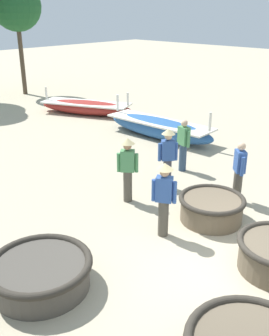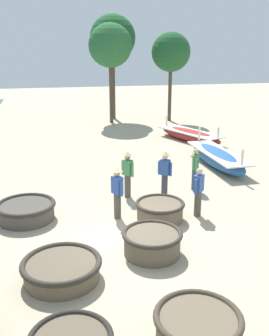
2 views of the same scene
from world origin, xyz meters
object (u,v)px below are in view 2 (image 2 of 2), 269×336
coracle_center (198,328)px  coracle_front_right (26,210)px  coracle_tilted (160,210)px  long_boat_blue_hull (217,158)px  tree_tall_back (110,46)px  fisherman_hauling (117,189)px  fisherman_with_hat (198,191)px  tree_right_mid (171,53)px  tree_leftmost (113,38)px  long_boat_red_hull (190,135)px  coracle_far_right (152,242)px  fisherman_by_coracle (128,171)px  fisherman_crouching (165,171)px  coracle_front_left (62,269)px  fisherman_standing_right (195,168)px

coracle_center → coracle_front_right: bearing=118.6°
coracle_tilted → long_boat_blue_hull: bearing=50.9°
tree_tall_back → fisherman_hauling: bearing=-97.9°
fisherman_with_hat → tree_right_mid: 16.35m
tree_leftmost → fisherman_hauling: bearing=-98.5°
long_boat_blue_hull → tree_right_mid: size_ratio=0.79×
coracle_center → fisherman_with_hat: (1.96, 5.25, 0.50)m
coracle_tilted → long_boat_red_hull: size_ratio=0.34×
coracle_far_right → fisherman_with_hat: 2.85m
long_boat_red_hull → tree_right_mid: bearing=84.6°
coracle_front_right → coracle_tilted: bearing=-12.2°
coracle_far_right → long_boat_blue_hull: (4.70, 6.81, 0.04)m
tree_leftmost → fisherman_by_coracle: bearing=-97.1°
long_boat_red_hull → fisherman_crouching: bearing=-115.5°
coracle_front_left → tree_right_mid: bearing=66.3°
coracle_tilted → coracle_far_right: coracle_far_right is taller
coracle_far_right → coracle_front_right: bearing=139.5°
coracle_tilted → coracle_front_right: bearing=167.8°
coracle_front_left → fisherman_standing_right: (5.00, 4.90, 0.57)m
fisherman_hauling → tree_right_mid: tree_right_mid is taller
tree_tall_back → tree_right_mid: (4.07, -0.12, -0.44)m
fisherman_by_coracle → fisherman_with_hat: bearing=-47.4°
coracle_front_left → long_boat_blue_hull: size_ratio=0.40×
long_boat_red_hull → fisherman_crouching: fisherman_crouching is taller
fisherman_hauling → fisherman_with_hat: bearing=-7.8°
coracle_front_left → coracle_front_right: bearing=105.5°
coracle_front_left → tree_leftmost: (4.31, 19.76, 5.24)m
tree_right_mid → coracle_center: bearing=-105.2°
fisherman_with_hat → coracle_front_left: bearing=-148.0°
tree_leftmost → coracle_tilted: bearing=-94.2°
coracle_front_right → fisherman_with_hat: 5.36m
fisherman_hauling → tree_leftmost: tree_leftmost is taller
coracle_front_right → fisherman_hauling: fisherman_hauling is taller
coracle_front_left → fisherman_by_coracle: 5.34m
coracle_far_right → coracle_front_right: 4.32m
coracle_center → coracle_front_left: (-2.34, 2.57, -0.07)m
long_boat_red_hull → fisherman_with_hat: 10.02m
coracle_center → tree_right_mid: (5.64, 20.73, 4.25)m
fisherman_crouching → fisherman_with_hat: bearing=-72.2°
coracle_far_right → tree_leftmost: bearing=84.0°
fisherman_hauling → fisherman_crouching: (1.92, 1.44, 0.00)m
fisherman_crouching → long_boat_red_hull: bearing=64.5°
long_boat_blue_hull → fisherman_hauling: 6.89m
coracle_far_right → tree_tall_back: 18.28m
fisherman_standing_right → fisherman_by_coracle: bearing=-175.4°
coracle_far_right → coracle_front_left: size_ratio=0.84×
long_boat_blue_hull → fisherman_standing_right: fisherman_standing_right is taller
coracle_tilted → fisherman_standing_right: bearing=49.4°
coracle_center → coracle_front_left: coracle_center is taller
tree_tall_back → fisherman_with_hat: bearing=-88.6°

